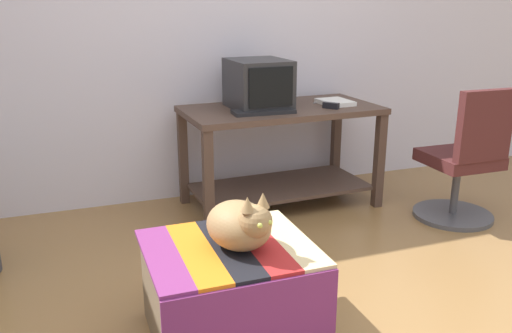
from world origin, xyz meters
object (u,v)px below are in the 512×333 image
Objects in this scene: keyboard at (264,112)px; ottoman_with_blanket at (230,291)px; cat at (241,224)px; stapler at (331,106)px; tv_monitor at (258,85)px; office_chair at (464,165)px; book at (335,102)px; desk at (281,139)px.

keyboard is 0.58× the size of ottoman_with_blanket.
ottoman_with_blanket is 1.79× the size of cat.
tv_monitor is at bearing 120.30° from stapler.
cat is 3.52× the size of stapler.
ottoman_with_blanket is at bearing -169.30° from stapler.
stapler reaches higher than ottoman_with_blanket.
ottoman_with_blanket is 0.78× the size of office_chair.
ottoman_with_blanket is (-1.20, -1.34, -0.51)m from book.
desk is at bearing -33.33° from office_chair.
desk reaches higher than ottoman_with_blanket.
desk is 1.61m from ottoman_with_blanket.
stapler is (-0.10, -0.13, 0.01)m from book.
desk is 1.94× the size of ottoman_with_blanket.
office_chair reaches higher than ottoman_with_blanket.
book is 0.36× the size of ottoman_with_blanket.
keyboard is at bearing 142.54° from stapler.
cat is at bearing -115.13° from tv_monitor.
book is 1.87m from ottoman_with_blanket.
desk is at bearing 171.63° from book.
tv_monitor is at bearing 170.30° from book.
book is at bearing -8.59° from tv_monitor.
book is (0.55, -0.06, -0.14)m from tv_monitor.
book reaches higher than keyboard.
office_chair is (1.00, -0.68, -0.10)m from desk.
stapler is (0.48, -0.00, 0.01)m from keyboard.
tv_monitor is at bearing 82.53° from keyboard.
cat is at bearing -112.04° from keyboard.
desk reaches higher than cat.
keyboard reaches higher than cat.
cat is at bearing -167.38° from stapler.
ottoman_with_blanket is 0.32m from cat.
stapler is (1.10, 1.21, 0.51)m from ottoman_with_blanket.
desk is 1.22m from office_chair.
keyboard is 0.60m from book.
stapler reaches higher than book.
stapler is at bearing -24.82° from tv_monitor.
keyboard is 0.45× the size of office_chair.
keyboard is 1.45m from ottoman_with_blanket.
tv_monitor is 1.59m from cat.
stapler is at bearing -131.82° from book.
office_chair is at bearing 5.27° from cat.
tv_monitor is 0.24m from keyboard.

